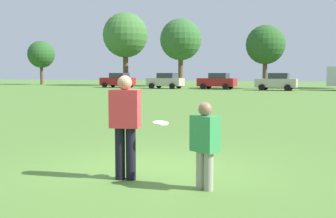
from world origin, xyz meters
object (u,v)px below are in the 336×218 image
at_px(frisbee, 161,123).
at_px(parked_car_center, 217,81).
at_px(player_thrower, 125,121).
at_px(parked_car_mid_right, 277,82).
at_px(parked_car_near_left, 118,80).
at_px(player_defender, 205,141).
at_px(parked_car_mid_left, 166,81).

relative_size(frisbee, parked_car_center, 0.06).
xyz_separation_m(player_thrower, frisbee, (0.60, 0.14, -0.02)).
xyz_separation_m(player_thrower, parked_car_mid_right, (-1.14, 38.24, -0.10)).
bearing_deg(parked_car_near_left, player_defender, -61.19).
distance_m(parked_car_near_left, parked_car_mid_right, 19.51).
bearing_deg(player_thrower, parked_car_mid_right, 91.71).
xyz_separation_m(frisbee, parked_car_mid_right, (-1.74, 38.10, -0.08)).
height_order(player_defender, parked_car_near_left, parked_car_near_left).
height_order(player_thrower, parked_car_mid_right, parked_car_mid_right).
height_order(frisbee, parked_car_near_left, parked_car_near_left).
height_order(parked_car_mid_left, parked_car_mid_right, same).
distance_m(player_defender, parked_car_mid_left, 41.85).
bearing_deg(parked_car_center, frisbee, -77.95).
distance_m(parked_car_mid_left, parked_car_center, 6.08).
distance_m(player_thrower, parked_car_mid_right, 38.25).
height_order(frisbee, parked_car_mid_right, parked_car_mid_right).
relative_size(parked_car_near_left, parked_car_mid_right, 1.00).
bearing_deg(frisbee, parked_car_mid_left, 110.41).
bearing_deg(parked_car_mid_left, parked_car_center, 3.18).
bearing_deg(parked_car_near_left, parked_car_mid_left, -9.16).
xyz_separation_m(parked_car_mid_left, parked_car_center, (6.07, 0.34, 0.00)).
distance_m(player_defender, parked_car_center, 40.36).
bearing_deg(player_thrower, frisbee, 12.83).
distance_m(parked_car_near_left, parked_car_center, 12.87).
bearing_deg(parked_car_mid_left, frisbee, -69.59).
bearing_deg(player_thrower, parked_car_near_left, 117.26).
distance_m(player_defender, frisbee, 0.92).
xyz_separation_m(player_thrower, parked_car_mid_left, (-13.79, 38.84, -0.10)).
bearing_deg(player_defender, frisbee, 162.89).
distance_m(player_thrower, parked_car_mid_left, 41.22).
bearing_deg(parked_car_mid_left, parked_car_near_left, 170.84).
bearing_deg(parked_car_center, parked_car_near_left, 176.63).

